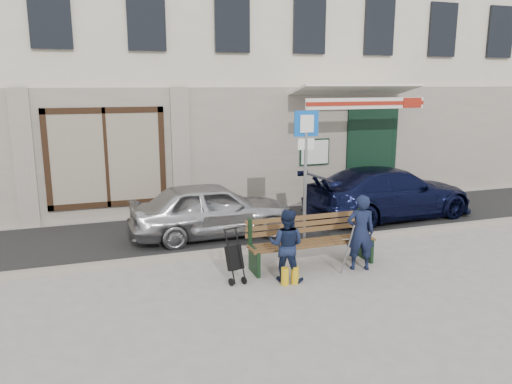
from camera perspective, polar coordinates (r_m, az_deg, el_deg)
name	(u,v)px	position (r m, az deg, el deg)	size (l,w,h in m)	color
ground	(313,275)	(8.97, 6.51, -9.37)	(80.00, 80.00, 0.00)	#9E9991
asphalt_lane	(256,227)	(11.69, 0.02, -4.06)	(60.00, 3.20, 0.01)	#282828
curb	(281,246)	(10.24, 2.93, -6.16)	(60.00, 0.18, 0.12)	#9E9384
building	(201,28)	(16.45, -6.30, 18.10)	(20.00, 8.27, 10.00)	beige
car_silver	(212,209)	(10.93, -5.00, -1.98)	(1.44, 3.58, 1.22)	#B0B0B4
car_navy	(389,193)	(12.83, 14.97, -0.07)	(1.79, 4.41, 1.28)	black
parking_sign	(306,156)	(10.19, 5.70, 4.16)	(0.51, 0.08, 2.77)	gray
bench	(310,242)	(9.21, 6.15, -5.74)	(2.40, 1.17, 0.98)	brown
man	(361,233)	(9.14, 11.86, -4.56)	(0.50, 0.33, 1.38)	#131A34
woman	(286,245)	(8.49, 3.51, -6.08)	(0.61, 0.47, 1.25)	#151F3C
stroller	(235,259)	(8.51, -2.47, -7.63)	(0.32, 0.42, 0.91)	black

